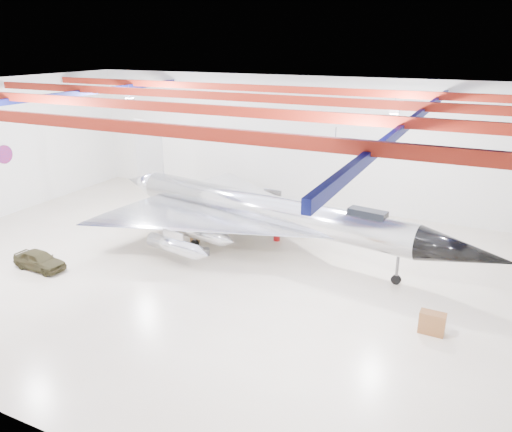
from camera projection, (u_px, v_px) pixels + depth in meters
The scene contains 16 objects.
floor at pixel (205, 266), 32.11m from camera, with size 40.00×40.00×0.00m, color #C4B49C.
wall_back at pixel (293, 141), 43.04m from camera, with size 40.00×40.00×0.00m, color silver.
ceiling at pixel (199, 90), 28.46m from camera, with size 40.00×40.00×0.00m, color #0A0F38.
ceiling_structure at pixel (199, 103), 28.69m from camera, with size 39.50×29.50×1.08m.
wall_roundel at pixel (4, 154), 40.31m from camera, with size 1.50×1.50×0.10m, color #B21414.
jet_aircraft at pixel (265, 213), 33.89m from camera, with size 29.10×19.09×7.96m.
jeep at pixel (39, 260), 31.44m from camera, with size 1.45×3.60×1.23m, color #332F19.
desk at pixel (432, 323), 24.51m from camera, with size 1.24×0.62×1.14m, color brown.
crate_ply at pixel (195, 240), 35.71m from camera, with size 0.57×0.45×0.40m, color olive.
toolbox_red at pixel (218, 218), 40.39m from camera, with size 0.40×0.32×0.28m, color #9F0F13.
engine_drum at pixel (206, 252), 33.59m from camera, with size 0.54×0.54×0.49m, color #59595B.
parts_bin at pixel (302, 231), 37.30m from camera, with size 0.59×0.47×0.42m, color olive.
crate_small at pixel (163, 213), 41.55m from camera, with size 0.38×0.30×0.26m, color #59595B.
tool_chest at pixel (277, 238), 36.11m from camera, with size 0.47×0.47×0.42m, color #9F0F13.
oil_barrel at pixel (208, 237), 36.27m from camera, with size 0.50×0.40×0.35m, color olive.
spares_box at pixel (260, 219), 39.89m from camera, with size 0.41×0.41×0.37m, color #59595B.
Camera 1 is at (15.63, -24.92, 13.67)m, focal length 35.00 mm.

